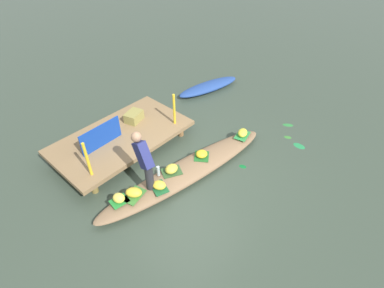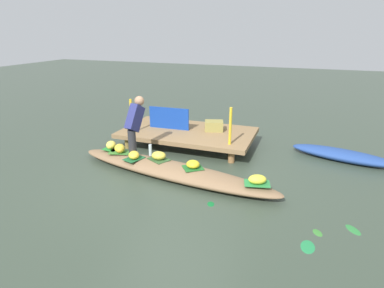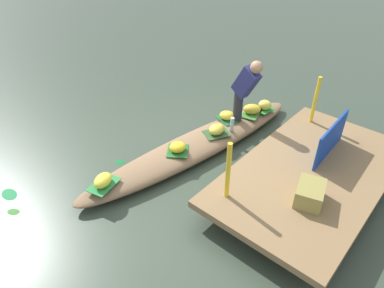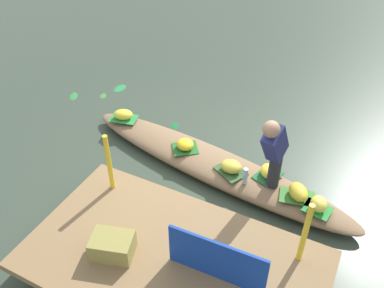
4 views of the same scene
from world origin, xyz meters
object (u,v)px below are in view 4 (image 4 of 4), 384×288
banana_bunch_1 (231,166)px  banana_bunch_3 (269,171)px  banana_bunch_0 (185,144)px  produce_crate (113,246)px  vendor_boat (213,165)px  banana_bunch_2 (319,204)px  banana_bunch_4 (123,115)px  vendor_person (274,149)px  market_banner (216,260)px  banana_bunch_5 (298,192)px  water_bottle (245,176)px

banana_bunch_1 → banana_bunch_3: bearing=-163.6°
banana_bunch_0 → produce_crate: (-0.21, 2.06, 0.15)m
vendor_boat → banana_bunch_2: bearing=177.2°
banana_bunch_3 → banana_bunch_4: 2.52m
vendor_boat → produce_crate: size_ratio=9.96×
vendor_person → market_banner: bearing=88.1°
banana_bunch_2 → banana_bunch_5: size_ratio=0.75×
banana_bunch_1 → vendor_person: 0.83m
vendor_person → water_bottle: vendor_person is taller
banana_bunch_0 → produce_crate: 2.07m
banana_bunch_4 → produce_crate: produce_crate is taller
water_bottle → produce_crate: (0.83, 1.77, 0.11)m
banana_bunch_5 → produce_crate: bearing=50.2°
banana_bunch_4 → banana_bunch_5: (-2.97, 0.46, 0.01)m
vendor_boat → banana_bunch_0: (0.45, -0.01, 0.20)m
banana_bunch_2 → market_banner: size_ratio=0.23×
banana_bunch_0 → banana_bunch_1: banana_bunch_1 is taller
banana_bunch_2 → banana_bunch_3: size_ratio=0.86×
vendor_boat → banana_bunch_1: (-0.33, 0.14, 0.21)m
vendor_boat → banana_bunch_5: bearing=179.0°
market_banner → vendor_boat: bearing=-66.9°
banana_bunch_3 → produce_crate: (1.06, 2.05, 0.15)m
banana_bunch_4 → produce_crate: size_ratio=0.70×
banana_bunch_2 → market_banner: bearing=64.7°
banana_bunch_3 → market_banner: 1.84m
vendor_boat → banana_bunch_5: 1.31m
banana_bunch_3 → banana_bunch_4: size_ratio=0.90×
banana_bunch_0 → market_banner: (-1.30, 1.83, 0.30)m
produce_crate → banana_bunch_2: bearing=-136.2°
banana_bunch_3 → banana_bunch_5: 0.51m
banana_bunch_0 → banana_bunch_2: bearing=170.8°
banana_bunch_2 → banana_bunch_0: bearing=-9.2°
banana_bunch_0 → vendor_person: 1.51m
banana_bunch_1 → banana_bunch_4: banana_bunch_1 is taller
banana_bunch_2 → vendor_boat: bearing=-11.4°
banana_bunch_1 → market_banner: bearing=107.2°
vendor_boat → produce_crate: (0.25, 2.04, 0.36)m
banana_bunch_1 → produce_crate: size_ratio=0.66×
vendor_boat → banana_bunch_4: 1.72m
banana_bunch_4 → vendor_person: (-2.60, 0.50, 0.60)m
banana_bunch_2 → banana_bunch_5: bearing=-19.1°
water_bottle → banana_bunch_0: bearing=-15.3°
vendor_boat → produce_crate: produce_crate is taller
banana_bunch_0 → banana_bunch_1: 0.80m
banana_bunch_2 → water_bottle: (0.97, -0.04, 0.02)m
market_banner → produce_crate: (1.10, 0.23, -0.15)m
vendor_boat → banana_bunch_5: (-1.28, 0.22, 0.22)m
banana_bunch_4 → water_bottle: size_ratio=1.28×
banana_bunch_2 → water_bottle: water_bottle is taller
banana_bunch_0 → market_banner: bearing=125.5°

